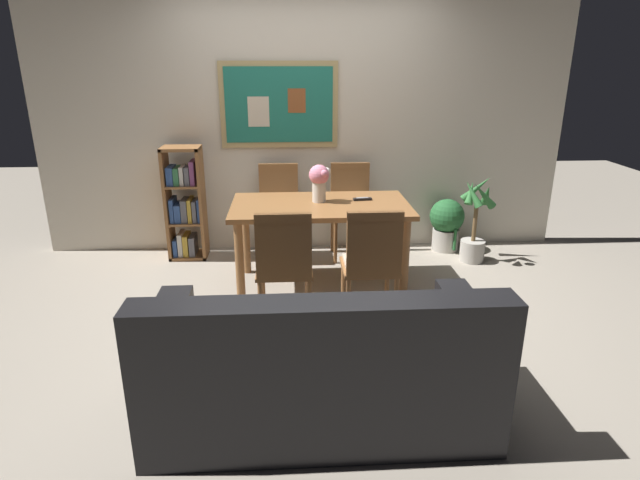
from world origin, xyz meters
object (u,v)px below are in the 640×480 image
object	(u,v)px
bookshelf	(185,206)
leather_couch	(320,371)
potted_palm	(475,227)
dining_chair_far_right	(351,202)
dining_chair_near_right	(372,258)
flower_vase	(319,179)
dining_chair_near_left	(284,261)
dining_chair_far_left	(279,204)
dining_table	(320,215)
tv_remote	(362,199)
potted_ivy	(447,223)

from	to	relation	value
bookshelf	leather_couch	bearing A→B (deg)	-65.96
potted_palm	dining_chair_far_right	bearing A→B (deg)	167.00
dining_chair_near_right	flower_vase	size ratio (longest dim) A/B	2.91
dining_chair_near_left	dining_chair_far_left	distance (m)	1.52
flower_vase	bookshelf	bearing A→B (deg)	150.66
dining_table	flower_vase	xyz separation A→B (m)	(-0.00, 0.07, 0.29)
dining_chair_near_left	potted_palm	xyz separation A→B (m)	(1.81, 1.25, -0.19)
tv_remote	potted_palm	bearing A→B (deg)	19.20
dining_chair_far_right	potted_palm	xyz separation A→B (m)	(1.17, -0.27, -0.19)
leather_couch	dining_table	bearing A→B (deg)	86.32
bookshelf	flower_vase	bearing A→B (deg)	-29.34
leather_couch	potted_palm	world-z (taller)	leather_couch
dining_chair_far_right	potted_ivy	distance (m)	1.03
dining_chair_far_left	dining_chair_far_right	distance (m)	0.70
dining_chair_far_left	dining_chair_far_right	bearing A→B (deg)	0.26
dining_chair_far_left	potted_palm	world-z (taller)	dining_chair_far_left
bookshelf	potted_palm	distance (m)	2.79
potted_palm	bookshelf	bearing A→B (deg)	174.14
potted_ivy	tv_remote	distance (m)	1.30
dining_chair_far_right	potted_ivy	bearing A→B (deg)	3.59
potted_ivy	flower_vase	xyz separation A→B (m)	(-1.35, -0.75, 0.64)
dining_chair_far_right	potted_ivy	xyz separation A→B (m)	(1.00, 0.06, -0.25)
bookshelf	potted_palm	bearing A→B (deg)	-5.86
potted_palm	flower_vase	xyz separation A→B (m)	(-1.52, -0.42, 0.58)
dining_chair_far_right	bookshelf	bearing A→B (deg)	179.45
dining_chair_far_left	potted_ivy	distance (m)	1.72
dining_chair_far_right	potted_ivy	size ratio (longest dim) A/B	1.57
dining_chair_far_right	potted_palm	size ratio (longest dim) A/B	1.09
tv_remote	dining_chair_near_left	bearing A→B (deg)	-127.87
dining_table	leather_couch	size ratio (longest dim) A/B	0.82
dining_chair_far_left	bookshelf	size ratio (longest dim) A/B	0.83
dining_chair_far_right	tv_remote	bearing A→B (deg)	-88.55
dining_table	dining_chair_near_left	bearing A→B (deg)	-111.56
dining_table	potted_palm	size ratio (longest dim) A/B	1.76
dining_chair_far_left	flower_vase	world-z (taller)	flower_vase
leather_couch	tv_remote	size ratio (longest dim) A/B	11.27
dining_table	tv_remote	world-z (taller)	tv_remote
dining_chair_near_left	potted_ivy	world-z (taller)	dining_chair_near_left
dining_chair_far_left	dining_chair_near_right	bearing A→B (deg)	-66.03
flower_vase	tv_remote	bearing A→B (deg)	3.47
dining_chair_near_left	potted_palm	size ratio (longest dim) A/B	1.09
dining_chair_far_right	dining_chair_near_left	bearing A→B (deg)	-113.03
flower_vase	tv_remote	xyz separation A→B (m)	(0.37, 0.02, -0.18)
flower_vase	dining_chair_near_left	bearing A→B (deg)	-109.66
dining_table	dining_chair_near_left	distance (m)	0.83
potted_ivy	dining_chair_far_right	bearing A→B (deg)	-176.41
dining_chair_far_left	potted_palm	distance (m)	1.90
dining_table	dining_chair_far_left	distance (m)	0.84
potted_palm	leather_couch	bearing A→B (deg)	-125.45
potted_palm	tv_remote	distance (m)	1.28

